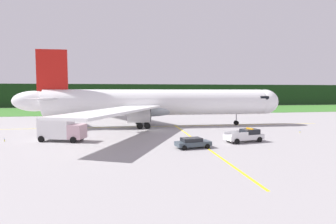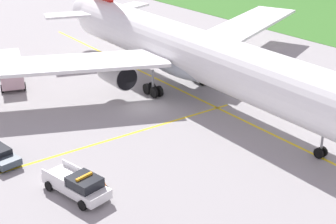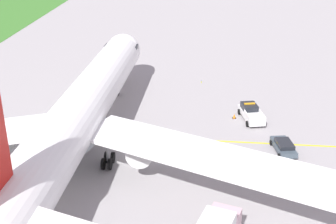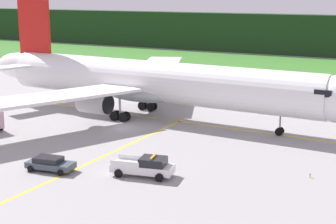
# 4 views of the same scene
# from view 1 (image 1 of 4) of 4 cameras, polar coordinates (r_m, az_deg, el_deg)

# --- Properties ---
(ground) EXTENTS (320.00, 320.00, 0.00)m
(ground) POSITION_cam_1_polar(r_m,az_deg,el_deg) (50.23, -2.44, -3.84)
(ground) COLOR #969294
(grass_verge) EXTENTS (320.00, 43.50, 0.04)m
(grass_verge) POSITION_cam_1_polar(r_m,az_deg,el_deg) (105.70, -6.60, 0.44)
(grass_verge) COLOR #377028
(grass_verge) RESTS_ON ground
(distant_tree_line) EXTENTS (288.00, 5.65, 10.33)m
(distant_tree_line) POSITION_cam_1_polar(r_m,az_deg,el_deg) (132.12, -7.37, 3.43)
(distant_tree_line) COLOR #1A3318
(distant_tree_line) RESTS_ON ground
(taxiway_centerline_main) EXTENTS (69.81, 2.38, 0.01)m
(taxiway_centerline_main) POSITION_cam_1_polar(r_m,az_deg,el_deg) (56.21, -2.02, -2.96)
(taxiway_centerline_main) COLOR yellow
(taxiway_centerline_main) RESTS_ON ground
(taxiway_centerline_spur) EXTENTS (1.46, 38.84, 0.01)m
(taxiway_centerline_spur) POSITION_cam_1_polar(r_m,az_deg,el_deg) (39.30, 6.27, -6.14)
(taxiway_centerline_spur) COLOR yellow
(taxiway_centerline_spur) RESTS_ON ground
(airliner) EXTENTS (53.31, 53.91, 14.93)m
(airliner) POSITION_cam_1_polar(r_m,az_deg,el_deg) (55.73, -2.83, 1.83)
(airliner) COLOR white
(airliner) RESTS_ON ground
(ops_pickup_truck) EXTENTS (5.85, 3.14, 1.94)m
(ops_pickup_truck) POSITION_cam_1_polar(r_m,az_deg,el_deg) (40.54, 15.57, -4.66)
(ops_pickup_truck) COLOR silver
(ops_pickup_truck) RESTS_ON ground
(catering_truck) EXTENTS (6.79, 4.36, 3.52)m
(catering_truck) POSITION_cam_1_polar(r_m,az_deg,el_deg) (42.25, -21.15, -3.25)
(catering_truck) COLOR #C59FAA
(catering_truck) RESTS_ON ground
(staff_car) EXTENTS (4.63, 2.56, 1.30)m
(staff_car) POSITION_cam_1_polar(r_m,az_deg,el_deg) (35.02, 5.07, -6.26)
(staff_car) COLOR #3B4751
(staff_car) RESTS_ON ground
(apron_cone) EXTENTS (0.48, 0.48, 0.60)m
(apron_cone) POSITION_cam_1_polar(r_m,az_deg,el_deg) (42.53, 14.54, -5.06)
(apron_cone) COLOR black
(apron_cone) RESTS_ON ground
(taxiway_edge_light_east) EXTENTS (0.12, 0.12, 0.38)m
(taxiway_edge_light_east) POSITION_cam_1_polar(r_m,az_deg,el_deg) (52.80, 25.48, -3.63)
(taxiway_edge_light_east) COLOR yellow
(taxiway_edge_light_east) RESTS_ON ground
(taxiway_edge_light_west) EXTENTS (0.12, 0.12, 0.40)m
(taxiway_edge_light_west) POSITION_cam_1_polar(r_m,az_deg,el_deg) (45.76, -30.56, -4.96)
(taxiway_edge_light_west) COLOR yellow
(taxiway_edge_light_west) RESTS_ON ground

